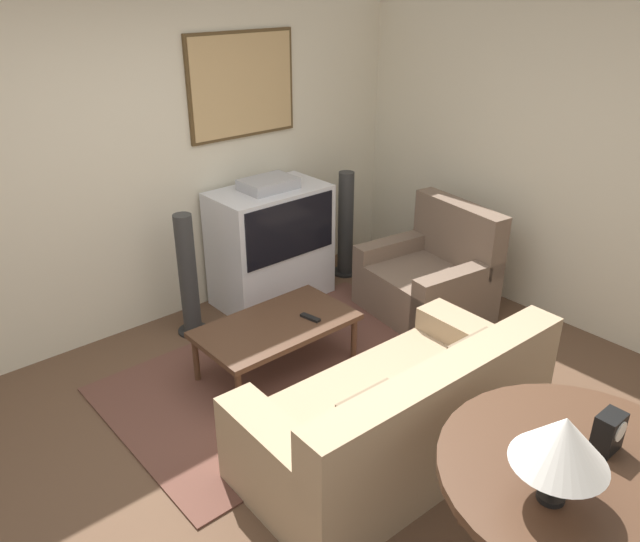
{
  "coord_description": "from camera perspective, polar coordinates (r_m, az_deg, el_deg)",
  "views": [
    {
      "loc": [
        -1.94,
        -2.3,
        2.66
      ],
      "look_at": [
        0.67,
        0.73,
        0.75
      ],
      "focal_mm": 35.0,
      "sensor_mm": 36.0,
      "label": 1
    }
  ],
  "objects": [
    {
      "name": "remote",
      "position": [
        4.52,
        -0.9,
        -4.28
      ],
      "size": [
        0.07,
        0.17,
        0.02
      ],
      "color": "black",
      "rests_on": "coffee_table"
    },
    {
      "name": "mantel_clock",
      "position": [
        3.02,
        24.88,
        -13.23
      ],
      "size": [
        0.13,
        0.1,
        0.18
      ],
      "color": "black",
      "rests_on": "console_table"
    },
    {
      "name": "wall_back",
      "position": [
        5.01,
        -16.61,
        9.43
      ],
      "size": [
        12.0,
        0.1,
        2.7
      ],
      "color": "beige",
      "rests_on": "ground_plane"
    },
    {
      "name": "armchair",
      "position": [
        5.41,
        9.99,
        -0.76
      ],
      "size": [
        0.98,
        1.05,
        0.93
      ],
      "rotation": [
        0.0,
        0.0,
        -1.72
      ],
      "color": "brown",
      "rests_on": "ground_plane"
    },
    {
      "name": "speaker_tower_right",
      "position": [
        5.95,
        2.35,
        4.05
      ],
      "size": [
        0.25,
        0.25,
        1.02
      ],
      "color": "black",
      "rests_on": "ground_plane"
    },
    {
      "name": "table_lamp",
      "position": [
        2.57,
        21.29,
        -14.31
      ],
      "size": [
        0.37,
        0.37,
        0.4
      ],
      "color": "black",
      "rests_on": "console_table"
    },
    {
      "name": "console_table",
      "position": [
        2.97,
        23.05,
        -17.46
      ],
      "size": [
        1.23,
        1.23,
        0.8
      ],
      "color": "#472D1E",
      "rests_on": "ground_plane"
    },
    {
      "name": "coffee_table",
      "position": [
        4.5,
        -4.02,
        -5.18
      ],
      "size": [
        1.13,
        0.64,
        0.4
      ],
      "color": "#472D1E",
      "rests_on": "ground_plane"
    },
    {
      "name": "area_rug",
      "position": [
        4.67,
        -2.54,
        -9.09
      ],
      "size": [
        2.58,
        1.63,
        0.01
      ],
      "color": "brown",
      "rests_on": "ground_plane"
    },
    {
      "name": "wall_right",
      "position": [
        5.28,
        22.04,
        9.34
      ],
      "size": [
        0.06,
        12.0,
        2.7
      ],
      "color": "beige",
      "rests_on": "ground_plane"
    },
    {
      "name": "tv",
      "position": [
        5.46,
        -4.52,
        2.47
      ],
      "size": [
        1.0,
        0.58,
        1.12
      ],
      "color": "silver",
      "rests_on": "ground_plane"
    },
    {
      "name": "couch",
      "position": [
        3.81,
        7.24,
        -13.22
      ],
      "size": [
        1.88,
        1.0,
        0.81
      ],
      "rotation": [
        0.0,
        0.0,
        3.11
      ],
      "color": "#9E8466",
      "rests_on": "ground_plane"
    },
    {
      "name": "ground_plane",
      "position": [
        4.02,
        -0.49,
        -15.93
      ],
      "size": [
        12.0,
        12.0,
        0.0
      ],
      "primitive_type": "plane",
      "color": "brown"
    },
    {
      "name": "speaker_tower_left",
      "position": [
        5.03,
        -11.96,
        -0.69
      ],
      "size": [
        0.25,
        0.25,
        1.02
      ],
      "color": "black",
      "rests_on": "ground_plane"
    }
  ]
}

